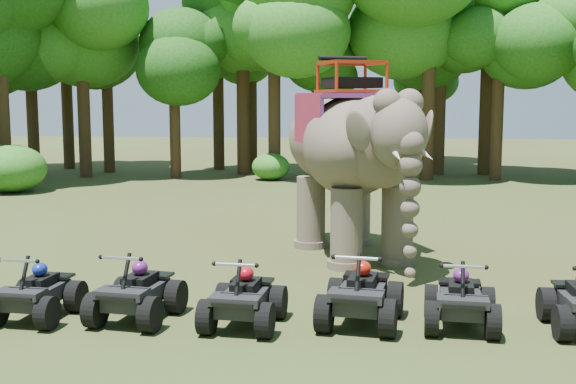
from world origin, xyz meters
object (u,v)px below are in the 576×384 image
Objects in this scene: atv_2 at (244,291)px; atv_3 at (361,286)px; elephant at (352,157)px; atv_4 at (461,292)px; atv_0 at (36,285)px; atv_1 at (136,285)px.

atv_3 is at bearing 13.99° from atv_2.
atv_4 is at bearing -94.21° from elephant.
atv_2 is (3.58, -0.03, 0.02)m from atv_0.
atv_3 is (5.51, 0.28, 0.06)m from atv_0.
atv_0 is 3.58m from atv_2.
atv_0 is 0.90× the size of atv_3.
atv_3 is at bearing 10.42° from atv_1.
atv_1 is (1.72, 0.11, 0.03)m from atv_0.
atv_3 reaches higher than atv_2.
elephant is 3.47× the size of atv_2.
atv_2 is at bearing -162.83° from atv_3.
atv_1 is at bearing -179.27° from atv_2.
atv_0 is 5.51m from atv_3.
atv_3 is at bearing 7.18° from atv_0.
atv_2 is (1.86, -0.14, -0.02)m from atv_1.
atv_1 is at bearing -169.32° from atv_3.
atv_3 is (3.79, 0.17, 0.03)m from atv_1.
elephant reaches higher than atv_3.
atv_4 is at bearing 9.70° from atv_2.
atv_0 is at bearing -173.27° from atv_4.
atv_0 is 0.97× the size of atv_2.
atv_4 is (3.55, 0.30, -0.01)m from atv_2.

